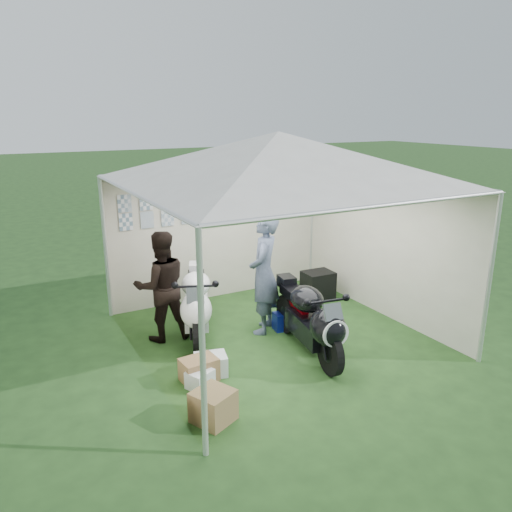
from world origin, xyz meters
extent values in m
plane|color=#203F1A|center=(0.00, 0.00, 0.00)|extent=(80.00, 80.00, 0.00)
cylinder|color=silver|center=(-2.00, -2.00, 1.15)|extent=(0.06, 0.06, 2.30)
cylinder|color=silver|center=(2.00, -2.00, 1.15)|extent=(0.06, 0.06, 2.30)
cylinder|color=silver|center=(-2.00, 2.00, 1.15)|extent=(0.06, 0.06, 2.30)
cylinder|color=silver|center=(2.00, 2.00, 1.15)|extent=(0.06, 0.06, 2.30)
cube|color=beige|center=(0.00, 2.00, 1.15)|extent=(4.00, 0.02, 2.30)
cube|color=beige|center=(-2.00, 0.00, 1.15)|extent=(0.02, 4.00, 2.30)
cube|color=beige|center=(2.00, 0.00, 1.15)|extent=(0.02, 4.00, 2.30)
pyramid|color=white|center=(0.00, 0.00, 2.65)|extent=(5.66, 5.66, 0.70)
cube|color=#99A5B7|center=(-1.65, 1.98, 1.85)|extent=(0.22, 0.02, 0.28)
cube|color=#99A5B7|center=(-1.30, 1.98, 1.85)|extent=(0.22, 0.02, 0.28)
cube|color=#99A5B7|center=(-0.95, 1.98, 1.85)|extent=(0.22, 0.01, 0.28)
cube|color=#99A5B7|center=(-0.60, 1.98, 1.85)|extent=(0.22, 0.01, 0.28)
cube|color=#99A5B7|center=(-1.65, 1.98, 1.55)|extent=(0.22, 0.02, 0.28)
cube|color=#99A5B7|center=(-1.30, 1.98, 1.55)|extent=(0.22, 0.01, 0.28)
cube|color=#99A5B7|center=(-0.95, 1.98, 1.55)|extent=(0.22, 0.02, 0.28)
cube|color=#99A5B7|center=(-0.60, 1.98, 1.55)|extent=(0.22, 0.01, 0.28)
cylinder|color=#D8590C|center=(0.20, 1.97, 1.95)|extent=(3.20, 0.02, 0.02)
cylinder|color=black|center=(-1.26, 0.03, 0.30)|extent=(0.32, 0.59, 0.59)
cylinder|color=black|center=(-0.74, 1.31, 0.30)|extent=(0.36, 0.61, 0.59)
cube|color=white|center=(-1.02, 0.62, 0.38)|extent=(0.67, 1.00, 0.30)
ellipsoid|color=white|center=(-1.23, 0.12, 0.61)|extent=(0.64, 0.72, 0.49)
ellipsoid|color=white|center=(-0.98, 0.72, 0.77)|extent=(0.63, 0.73, 0.35)
cube|color=black|center=(-0.83, 1.08, 0.71)|extent=(0.46, 0.65, 0.14)
cube|color=white|center=(-0.71, 1.38, 0.79)|extent=(0.31, 0.36, 0.18)
cube|color=black|center=(-0.87, 0.99, 0.54)|extent=(0.30, 0.54, 0.10)
cube|color=#3F474C|center=(-1.27, 0.01, 0.87)|extent=(0.27, 0.22, 0.21)
cylinder|color=black|center=(0.02, -1.31, 0.29)|extent=(0.19, 0.60, 0.59)
cylinder|color=black|center=(0.24, 0.05, 0.29)|extent=(0.24, 0.60, 0.59)
cube|color=black|center=(0.12, -0.68, 0.37)|extent=(0.48, 0.97, 0.29)
ellipsoid|color=black|center=(0.04, -1.21, 0.61)|extent=(0.53, 0.65, 0.49)
ellipsoid|color=black|center=(0.14, -0.58, 0.77)|extent=(0.52, 0.66, 0.35)
cube|color=black|center=(0.20, -0.19, 0.71)|extent=(0.34, 0.62, 0.14)
cube|color=black|center=(0.25, 0.13, 0.79)|extent=(0.26, 0.32, 0.18)
cube|color=#9C0109|center=(0.18, -0.29, 0.54)|extent=(0.18, 0.55, 0.10)
cube|color=#3F474C|center=(0.02, -1.32, 0.86)|extent=(0.25, 0.18, 0.21)
cylinder|color=white|center=(0.00, -1.42, 0.61)|extent=(0.35, 0.07, 0.35)
cube|color=#1527C0|center=(0.25, 0.15, 0.14)|extent=(0.39, 0.28, 0.27)
imported|color=black|center=(-1.51, 0.74, 0.82)|extent=(0.85, 0.70, 1.64)
imported|color=slate|center=(-0.07, 0.27, 0.93)|extent=(0.78, 0.80, 1.85)
cube|color=black|center=(1.44, 0.96, 0.26)|extent=(0.54, 0.44, 0.52)
cube|color=silver|center=(-1.32, -0.58, 0.13)|extent=(0.47, 0.40, 0.27)
cube|color=olive|center=(-1.70, -1.52, 0.18)|extent=(0.52, 0.52, 0.35)
cube|color=silver|center=(-1.57, -0.81, 0.11)|extent=(0.37, 0.35, 0.22)
cube|color=brown|center=(-1.51, -0.65, 0.15)|extent=(0.46, 0.35, 0.29)
camera|label=1|loc=(-3.57, -5.91, 3.24)|focal=35.00mm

